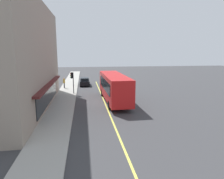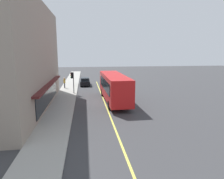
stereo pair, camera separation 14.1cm
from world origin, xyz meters
name	(u,v)px [view 1 (the left image)]	position (x,y,z in m)	size (l,w,h in m)	color
ground	(105,102)	(0.00, 0.00, 0.00)	(120.00, 120.00, 0.00)	#38383A
sidewalk	(63,103)	(0.00, 5.20, 0.07)	(80.00, 2.95, 0.15)	#9E9B93
lane_centre_stripe	(105,102)	(0.00, 0.00, 0.00)	(36.00, 0.16, 0.01)	#D8D14C
bus	(114,86)	(0.28, -1.27, 1.99)	(11.19, 2.83, 3.50)	red
traffic_light	(72,78)	(5.55, 4.30, 2.53)	(0.30, 0.52, 3.20)	#2D2D33
car_black	(85,82)	(13.46, 2.43, 0.74)	(4.30, 1.86, 1.52)	black
pedestrian_at_corner	(64,82)	(10.33, 5.97, 1.25)	(0.34, 0.34, 1.81)	black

